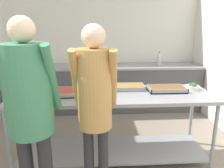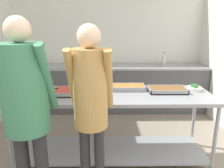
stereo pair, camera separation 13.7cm
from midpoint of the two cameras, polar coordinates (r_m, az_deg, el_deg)
The scene contains 12 objects.
wall_rear at distance 4.71m, azimuth -0.33°, elevation 10.40°, with size 4.06×0.06×2.65m.
back_counter at distance 4.50m, azimuth -0.28°, elevation -0.98°, with size 3.90×0.65×0.93m.
serving_counter at distance 2.80m, azimuth 1.45°, elevation -8.30°, with size 2.46×0.75×0.90m.
sauce_pan at distance 2.86m, azimuth -17.97°, elevation -1.54°, with size 0.41×0.27×0.07m.
serving_tray_vegetables at distance 2.73m, azimuth -9.23°, elevation -1.99°, with size 0.41×0.32×0.05m.
plate_stack at distance 2.90m, azimuth -1.65°, elevation -0.71°, with size 0.23×0.23×0.06m.
serving_tray_roast at distance 2.89m, azimuth 5.63°, elevation -0.88°, with size 0.43×0.26×0.05m.
serving_tray_greens at distance 2.88m, azimuth 15.56°, elevation -1.46°, with size 0.47×0.28×0.05m.
broccoli_bowl at distance 3.04m, azimuth 21.92°, elevation -0.98°, with size 0.18×0.18×0.09m.
guest_serving_left at distance 2.01m, azimuth -3.68°, elevation -3.26°, with size 0.42×0.35×1.74m.
guest_serving_right at distance 1.98m, azimuth -19.90°, elevation -3.91°, with size 0.50×0.39×1.80m.
water_bottle at distance 4.55m, azimuth 14.28°, elevation 6.27°, with size 0.07×0.07×0.27m.
Camera 2 is at (0.03, -0.85, 1.73)m, focal length 35.00 mm.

